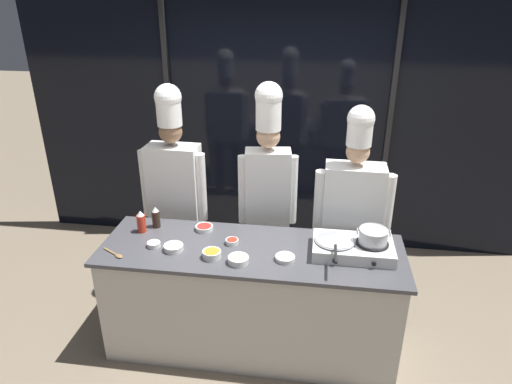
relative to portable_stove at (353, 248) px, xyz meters
name	(u,v)px	position (x,y,z in m)	size (l,w,h in m)	color
ground_plane	(252,343)	(-0.74, -0.04, -0.95)	(24.00, 24.00, 0.00)	#7F705B
window_wall_back	(276,125)	(-0.74, 1.71, 0.40)	(5.36, 0.09, 2.70)	black
demo_counter	(251,298)	(-0.74, -0.04, -0.50)	(2.26, 0.74, 0.90)	beige
portable_stove	(353,248)	(0.00, 0.00, 0.00)	(0.58, 0.38, 0.10)	silver
frying_pan	(335,237)	(-0.13, 0.00, 0.08)	(0.30, 0.51, 0.05)	#ADAFB5
stock_pot	(373,236)	(0.13, 0.00, 0.11)	(0.23, 0.21, 0.11)	#B7BABF
squeeze_bottle_soy	(156,217)	(-1.55, 0.19, 0.04)	(0.06, 0.06, 0.18)	#332319
squeeze_bottle_chili	(141,222)	(-1.64, 0.09, 0.04)	(0.07, 0.07, 0.18)	red
prep_bowl_bell_pepper	(204,227)	(-1.15, 0.19, -0.03)	(0.14, 0.14, 0.04)	white
prep_bowl_chili_flakes	(232,241)	(-0.89, 0.01, -0.03)	(0.10, 0.10, 0.04)	white
prep_bowl_carrots	(212,254)	(-1.00, -0.20, -0.02)	(0.14, 0.14, 0.06)	white
prep_bowl_shrimp	(174,247)	(-1.30, -0.14, -0.02)	(0.15, 0.15, 0.05)	white
prep_bowl_garlic	(285,258)	(-0.48, -0.16, -0.03)	(0.14, 0.14, 0.03)	white
prep_bowl_chicken	(154,244)	(-1.46, -0.11, -0.03)	(0.10, 0.10, 0.04)	white
prep_bowl_ginger	(238,259)	(-0.80, -0.24, -0.02)	(0.15, 0.15, 0.05)	white
serving_spoon_slotted	(116,255)	(-1.69, -0.27, -0.04)	(0.20, 0.13, 0.02)	olive
chef_head	(174,181)	(-1.50, 0.56, 0.20)	(0.58, 0.25, 1.98)	#4C4C51
chef_sous	(268,180)	(-0.69, 0.57, 0.26)	(0.49, 0.24, 2.02)	#232326
chef_line	(353,205)	(0.01, 0.49, 0.11)	(0.63, 0.26, 1.88)	#4C4C51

